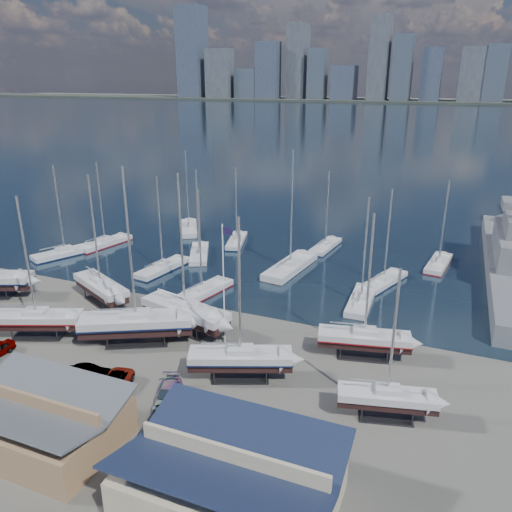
% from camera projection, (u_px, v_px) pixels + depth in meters
% --- Properties ---
extents(ground, '(1400.00, 1400.00, 0.00)m').
position_uv_depth(ground, '(158.00, 344.00, 51.99)').
color(ground, '#605E59').
rests_on(ground, ground).
extents(water, '(1400.00, 600.00, 0.40)m').
position_uv_depth(water, '(422.00, 121.00, 322.03)').
color(water, '#1B2A3E').
rests_on(water, ground).
extents(far_shore, '(1400.00, 80.00, 2.20)m').
position_uv_depth(far_shore, '(443.00, 102.00, 548.05)').
color(far_shore, '#2D332D').
rests_on(far_shore, ground).
extents(skyline, '(639.14, 43.80, 107.69)m').
position_uv_depth(skyline, '(440.00, 65.00, 532.59)').
color(skyline, '#475166').
rests_on(skyline, far_shore).
extents(shed_grey, '(12.60, 8.40, 4.17)m').
position_uv_depth(shed_grey, '(38.00, 418.00, 37.33)').
color(shed_grey, '#8C6B4C').
rests_on(shed_grey, ground).
extents(shed_blue, '(13.65, 9.45, 4.71)m').
position_uv_depth(shed_blue, '(232.00, 476.00, 31.53)').
color(shed_blue, '#BFB293').
rests_on(shed_blue, ground).
extents(sailboat_cradle_1, '(9.77, 6.05, 15.36)m').
position_uv_depth(sailboat_cradle_1, '(37.00, 319.00, 52.78)').
color(sailboat_cradle_1, '#2D2D33').
rests_on(sailboat_cradle_1, ground).
extents(sailboat_cradle_2, '(9.91, 6.64, 15.83)m').
position_uv_depth(sailboat_cradle_2, '(101.00, 287.00, 60.92)').
color(sailboat_cradle_2, '#2D2D33').
rests_on(sailboat_cradle_2, ground).
extents(sailboat_cradle_3, '(11.74, 8.22, 18.48)m').
position_uv_depth(sailboat_cradle_3, '(136.00, 323.00, 51.59)').
color(sailboat_cradle_3, '#2D2D33').
rests_on(sailboat_cradle_3, ground).
extents(sailboat_cradle_4, '(11.07, 5.35, 17.30)m').
position_uv_depth(sailboat_cradle_4, '(185.00, 311.00, 54.31)').
color(sailboat_cradle_4, '#2D2D33').
rests_on(sailboat_cradle_4, ground).
extents(sailboat_cradle_5, '(9.81, 6.03, 15.41)m').
position_uv_depth(sailboat_cradle_5, '(240.00, 358.00, 45.42)').
color(sailboat_cradle_5, '#2D2D33').
rests_on(sailboat_cradle_5, ground).
extents(sailboat_cradle_6, '(9.37, 4.44, 14.71)m').
position_uv_depth(sailboat_cradle_6, '(364.00, 339.00, 48.93)').
color(sailboat_cradle_6, '#2D2D33').
rests_on(sailboat_cradle_6, ground).
extents(sailboat_cradle_7, '(8.16, 4.00, 13.07)m').
position_uv_depth(sailboat_cradle_7, '(387.00, 398.00, 40.04)').
color(sailboat_cradle_7, '#2D2D33').
rests_on(sailboat_cradle_7, ground).
extents(sailboat_moored_0, '(6.69, 10.09, 14.73)m').
position_uv_depth(sailboat_moored_0, '(65.00, 254.00, 77.54)').
color(sailboat_moored_0, black).
rests_on(sailboat_moored_0, water).
extents(sailboat_moored_1, '(4.65, 9.95, 14.36)m').
position_uv_depth(sailboat_moored_1, '(105.00, 244.00, 82.17)').
color(sailboat_moored_1, black).
rests_on(sailboat_moored_1, water).
extents(sailboat_moored_2, '(7.36, 10.03, 15.04)m').
position_uv_depth(sailboat_moored_2, '(189.00, 229.00, 90.06)').
color(sailboat_moored_2, black).
rests_on(sailboat_moored_2, water).
extents(sailboat_moored_3, '(4.14, 9.84, 14.26)m').
position_uv_depth(sailboat_moored_3, '(163.00, 269.00, 71.49)').
color(sailboat_moored_3, black).
rests_on(sailboat_moored_3, water).
extents(sailboat_moored_4, '(6.40, 9.56, 14.12)m').
position_uv_depth(sailboat_moored_4, '(199.00, 254.00, 77.24)').
color(sailboat_moored_4, black).
rests_on(sailboat_moored_4, water).
extents(sailboat_moored_5, '(4.79, 9.24, 13.30)m').
position_uv_depth(sailboat_moored_5, '(237.00, 242.00, 83.28)').
color(sailboat_moored_5, black).
rests_on(sailboat_moored_5, water).
extents(sailboat_moored_6, '(4.88, 9.99, 14.40)m').
position_uv_depth(sailboat_moored_6, '(202.00, 293.00, 63.44)').
color(sailboat_moored_6, black).
rests_on(sailboat_moored_6, water).
extents(sailboat_moored_7, '(4.85, 12.26, 18.01)m').
position_uv_depth(sailboat_moored_7, '(290.00, 268.00, 71.68)').
color(sailboat_moored_7, black).
rests_on(sailboat_moored_7, water).
extents(sailboat_moored_8, '(3.45, 9.04, 13.19)m').
position_uv_depth(sailboat_moored_8, '(326.00, 247.00, 80.72)').
color(sailboat_moored_8, black).
rests_on(sailboat_moored_8, water).
extents(sailboat_moored_9, '(2.93, 9.37, 14.01)m').
position_uv_depth(sailboat_moored_9, '(361.00, 302.00, 60.93)').
color(sailboat_moored_9, black).
rests_on(sailboat_moored_9, water).
extents(sailboat_moored_10, '(5.44, 9.43, 13.61)m').
position_uv_depth(sailboat_moored_10, '(384.00, 282.00, 66.83)').
color(sailboat_moored_10, black).
rests_on(sailboat_moored_10, water).
extents(sailboat_moored_11, '(3.67, 9.25, 13.45)m').
position_uv_depth(sailboat_moored_11, '(438.00, 264.00, 73.15)').
color(sailboat_moored_11, black).
rests_on(sailboat_moored_11, water).
extents(car_b, '(4.42, 2.68, 1.38)m').
position_uv_depth(car_b, '(88.00, 373.00, 45.55)').
color(car_b, gray).
rests_on(car_b, ground).
extents(car_c, '(3.04, 5.19, 1.36)m').
position_uv_depth(car_c, '(112.00, 384.00, 43.90)').
color(car_c, gray).
rests_on(car_c, ground).
extents(car_d, '(3.65, 5.31, 1.43)m').
position_uv_depth(car_d, '(168.00, 394.00, 42.48)').
color(car_d, gray).
rests_on(car_d, ground).
extents(flagpole, '(1.13, 0.12, 12.86)m').
position_uv_depth(flagpole, '(224.00, 276.00, 49.76)').
color(flagpole, white).
rests_on(flagpole, ground).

